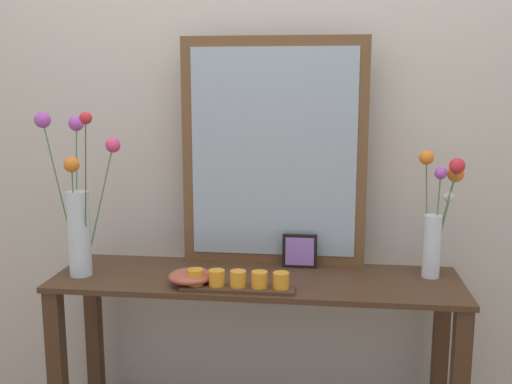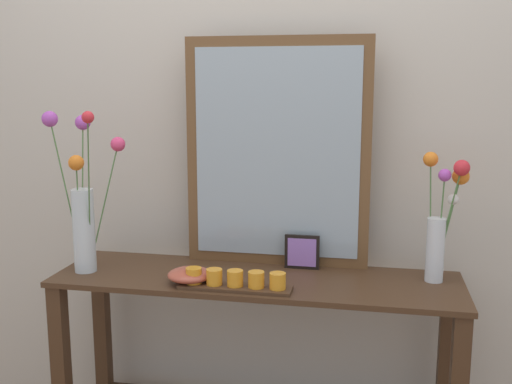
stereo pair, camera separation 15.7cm
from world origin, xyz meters
name	(u,v)px [view 2 (the right image)]	position (x,y,z in m)	size (l,w,h in m)	color
wall_back	(272,115)	(0.00, 0.33, 1.35)	(6.40, 0.08, 2.70)	beige
console_table	(256,355)	(0.00, 0.00, 0.47)	(1.48, 0.42, 0.78)	#472D1C
mirror_leaning	(277,153)	(0.05, 0.18, 1.21)	(0.71, 0.03, 0.87)	brown
tall_vase_left	(83,204)	(-0.65, -0.05, 1.03)	(0.29, 0.25, 0.61)	silver
vase_right	(442,218)	(0.65, 0.09, 1.01)	(0.16, 0.11, 0.46)	silver
candle_tray	(235,281)	(-0.04, -0.14, 0.81)	(0.39, 0.09, 0.07)	#472D1C
picture_frame_small	(302,252)	(0.15, 0.13, 0.84)	(0.13, 0.01, 0.13)	black
decorative_bowl	(190,275)	(-0.22, -0.11, 0.81)	(0.16, 0.16, 0.05)	#B24C38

